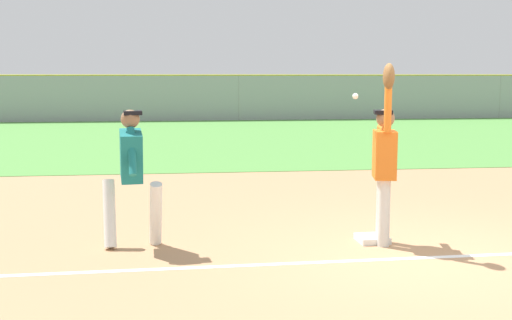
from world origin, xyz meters
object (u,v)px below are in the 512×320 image
Objects in this scene: runner at (132,168)px; parked_car_black at (221,104)px; baseball at (355,96)px; parked_car_tan at (97,104)px; first_base at (372,239)px; fielder at (385,157)px; parked_car_red at (332,103)px.

parked_car_black is (2.80, 24.47, -0.32)m from runner.
baseball reaches higher than parked_car_tan.
fielder reaches higher than first_base.
first_base is 5.14× the size of baseball.
parked_car_black is at bearing 89.94° from baseball.
parked_car_tan is 0.99× the size of parked_car_red.
parked_car_red is at bearing 64.30° from runner.
parked_car_tan reaches higher than first_base.
runner is at bearing 6.71° from fielder.
parked_car_black is at bearing -77.74° from fielder.
parked_car_red is at bearing -8.90° from parked_car_black.
first_base is 0.08× the size of parked_car_tan.
baseball is at bearing -72.58° from parked_car_tan.
baseball reaches higher than parked_car_black.
first_base is 24.60m from parked_car_black.
parked_car_black reaches higher than first_base.
baseball is 0.02× the size of parked_car_black.
first_base is 0.22× the size of runner.
runner is at bearing 177.66° from first_base.
runner is at bearing -113.91° from parked_car_red.
parked_car_tan is at bearing 104.29° from first_base.
fielder reaches higher than parked_car_black.
baseball is 25.91m from parked_car_tan.
runner is at bearing -101.83° from parked_car_black.
fielder reaches higher than parked_car_tan.
runner is 0.38× the size of parked_car_black.
fielder is 1.33× the size of runner.
parked_car_tan is (-6.13, 25.15, -1.20)m from baseball.
fielder is 0.50× the size of parked_car_black.
parked_car_black is 1.00× the size of parked_car_red.
parked_car_red reaches higher than first_base.
first_base is 1.86m from baseball.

